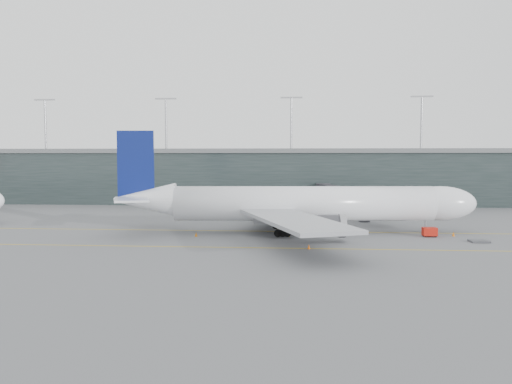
{
  "coord_description": "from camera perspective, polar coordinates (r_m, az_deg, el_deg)",
  "views": [
    {
      "loc": [
        5.64,
        -90.15,
        12.91
      ],
      "look_at": [
        -0.82,
        -4.0,
        6.86
      ],
      "focal_mm": 35.0,
      "sensor_mm": 36.0,
      "label": 1
    }
  ],
  "objects": [
    {
      "name": "terminal",
      "position": [
        148.35,
        2.11,
        1.96
      ],
      "size": [
        240.0,
        36.0,
        29.0
      ],
      "color": "#1D2726",
      "rests_on": "ground"
    },
    {
      "name": "uld_a",
      "position": [
        102.42,
        -1.77,
        -2.77
      ],
      "size": [
        1.97,
        1.69,
        1.59
      ],
      "rotation": [
        0.0,
        0.0,
        0.18
      ],
      "color": "#39393E",
      "rests_on": "ground"
    },
    {
      "name": "baggage_dolly",
      "position": [
        83.34,
        24.13,
        -5.15
      ],
      "size": [
        2.81,
        2.28,
        0.27
      ],
      "primitive_type": "cube",
      "rotation": [
        0.0,
        0.0,
        0.03
      ],
      "color": "#3D3E43",
      "rests_on": "ground"
    },
    {
      "name": "cone_nose",
      "position": [
        87.83,
        21.64,
        -4.49
      ],
      "size": [
        0.47,
        0.47,
        0.74
      ],
      "primitive_type": "cone",
      "color": "#D0650B",
      "rests_on": "ground"
    },
    {
      "name": "ground",
      "position": [
        91.24,
        0.7,
        -4.13
      ],
      "size": [
        320.0,
        320.0,
        0.0
      ],
      "primitive_type": "plane",
      "color": "#55555A",
      "rests_on": "ground"
    },
    {
      "name": "uld_c",
      "position": [
        102.55,
        0.35,
        -2.76
      ],
      "size": [
        2.03,
        1.78,
        1.58
      ],
      "rotation": [
        0.0,
        0.0,
        0.25
      ],
      "color": "#39393E",
      "rests_on": "ground"
    },
    {
      "name": "taxiline_lead_main",
      "position": [
        110.9,
        3.93,
        -2.69
      ],
      "size": [
        0.25,
        60.0,
        0.02
      ],
      "primitive_type": "cube",
      "color": "#C09D12",
      "rests_on": "ground"
    },
    {
      "name": "cone_wing_stbd",
      "position": [
        70.86,
        6.06,
        -6.23
      ],
      "size": [
        0.44,
        0.44,
        0.7
      ],
      "primitive_type": "cone",
      "color": "#DC5A0C",
      "rests_on": "ground"
    },
    {
      "name": "gse_cart",
      "position": [
        85.85,
        19.23,
        -4.3
      ],
      "size": [
        2.28,
        1.49,
        1.53
      ],
      "rotation": [
        0.0,
        0.0,
        0.03
      ],
      "color": "#B1170C",
      "rests_on": "ground"
    },
    {
      "name": "uld_b",
      "position": [
        103.72,
        -0.41,
        -2.68
      ],
      "size": [
        2.02,
        1.76,
        1.59
      ],
      "rotation": [
        0.0,
        0.0,
        0.23
      ],
      "color": "#39393E",
      "rests_on": "ground"
    },
    {
      "name": "cone_tail",
      "position": [
        82.02,
        -6.86,
        -4.82
      ],
      "size": [
        0.47,
        0.47,
        0.75
      ],
      "primitive_type": "cone",
      "color": "#D0690B",
      "rests_on": "ground"
    },
    {
      "name": "cone_wing_port",
      "position": [
        103.1,
        6.45,
        -2.99
      ],
      "size": [
        0.5,
        0.5,
        0.79
      ],
      "primitive_type": "cone",
      "color": "orange",
      "rests_on": "ground"
    },
    {
      "name": "taxiline_a",
      "position": [
        87.29,
        0.54,
        -4.5
      ],
      "size": [
        160.0,
        0.25,
        0.02
      ],
      "primitive_type": "cube",
      "color": "#C09D12",
      "rests_on": "ground"
    },
    {
      "name": "taxiline_b",
      "position": [
        71.55,
        -0.3,
        -6.38
      ],
      "size": [
        160.0,
        0.25,
        0.02
      ],
      "primitive_type": "cube",
      "color": "#C09D12",
      "rests_on": "ground"
    },
    {
      "name": "main_aircraft",
      "position": [
        85.3,
        5.15,
        -1.42
      ],
      "size": [
        62.01,
        58.12,
        17.38
      ],
      "rotation": [
        0.0,
        0.0,
        0.08
      ],
      "color": "white",
      "rests_on": "ground"
    },
    {
      "name": "jet_bridge",
      "position": [
        114.52,
        10.59,
        -0.23
      ],
      "size": [
        11.49,
        42.73,
        6.15
      ],
      "rotation": [
        0.0,
        0.0,
        0.21
      ],
      "color": "#2E2E33",
      "rests_on": "ground"
    }
  ]
}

